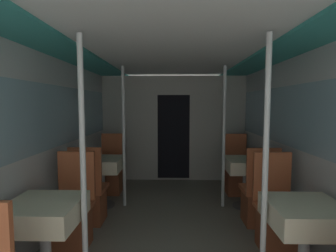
{
  "coord_description": "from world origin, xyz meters",
  "views": [
    {
      "loc": [
        -0.0,
        -1.35,
        1.54
      ],
      "look_at": [
        -0.09,
        2.72,
        1.2
      ],
      "focal_mm": 28.0,
      "sensor_mm": 36.0,
      "label": 1
    }
  ],
  "objects_px": {
    "chair_left_far_1": "(112,175)",
    "dining_table_right_0": "(306,218)",
    "dining_table_right_1": "(246,167)",
    "chair_right_near_1": "(259,201)",
    "chair_right_far_0": "(276,221)",
    "dining_table_left_0": "(45,216)",
    "chair_left_far_0": "(73,219)",
    "support_pole_left_0": "(83,164)",
    "support_pole_left_1": "(124,137)",
    "support_pole_right_1": "(224,137)",
    "chair_left_near_1": "(90,199)",
    "support_pole_right_0": "(266,165)",
    "dining_table_left_1": "(102,166)",
    "chair_right_far_1": "(236,176)"
  },
  "relations": [
    {
      "from": "chair_left_far_1",
      "to": "dining_table_right_1",
      "type": "xyz_separation_m",
      "value": [
        2.16,
        -0.59,
        0.3
      ]
    },
    {
      "from": "chair_right_far_1",
      "to": "chair_left_near_1",
      "type": "bearing_deg",
      "value": 28.5
    },
    {
      "from": "chair_left_far_1",
      "to": "dining_table_right_1",
      "type": "relative_size",
      "value": 1.39
    },
    {
      "from": "chair_right_near_1",
      "to": "support_pole_right_1",
      "type": "distance_m",
      "value": 1.0
    },
    {
      "from": "chair_right_far_0",
      "to": "support_pole_right_0",
      "type": "height_order",
      "value": "support_pole_right_0"
    },
    {
      "from": "chair_left_far_1",
      "to": "chair_right_far_1",
      "type": "distance_m",
      "value": 2.16
    },
    {
      "from": "support_pole_right_0",
      "to": "chair_right_near_1",
      "type": "distance_m",
      "value": 1.42
    },
    {
      "from": "chair_right_far_0",
      "to": "chair_right_near_1",
      "type": "bearing_deg",
      "value": -90.0
    },
    {
      "from": "dining_table_left_1",
      "to": "chair_left_far_1",
      "type": "height_order",
      "value": "chair_left_far_1"
    },
    {
      "from": "chair_left_near_1",
      "to": "chair_right_far_0",
      "type": "bearing_deg",
      "value": -15.12
    },
    {
      "from": "dining_table_left_1",
      "to": "support_pole_left_1",
      "type": "relative_size",
      "value": 0.35
    },
    {
      "from": "dining_table_left_0",
      "to": "chair_right_far_0",
      "type": "height_order",
      "value": "chair_right_far_0"
    },
    {
      "from": "chair_left_near_1",
      "to": "dining_table_right_1",
      "type": "relative_size",
      "value": 1.39
    },
    {
      "from": "chair_left_far_0",
      "to": "support_pole_left_0",
      "type": "distance_m",
      "value": 1.0
    },
    {
      "from": "chair_right_far_1",
      "to": "support_pole_right_1",
      "type": "relative_size",
      "value": 0.48
    },
    {
      "from": "chair_left_far_1",
      "to": "support_pole_left_1",
      "type": "bearing_deg",
      "value": 119.96
    },
    {
      "from": "chair_left_near_1",
      "to": "support_pole_right_0",
      "type": "height_order",
      "value": "support_pole_right_0"
    },
    {
      "from": "dining_table_right_1",
      "to": "support_pole_right_1",
      "type": "xyz_separation_m",
      "value": [
        -0.34,
        0.0,
        0.44
      ]
    },
    {
      "from": "dining_table_left_0",
      "to": "chair_left_near_1",
      "type": "relative_size",
      "value": 0.72
    },
    {
      "from": "support_pole_right_0",
      "to": "dining_table_right_1",
      "type": "height_order",
      "value": "support_pole_right_0"
    },
    {
      "from": "support_pole_left_0",
      "to": "chair_right_near_1",
      "type": "xyz_separation_m",
      "value": [
        1.82,
        1.17,
        -0.74
      ]
    },
    {
      "from": "dining_table_left_0",
      "to": "chair_right_far_0",
      "type": "distance_m",
      "value": 2.26
    },
    {
      "from": "chair_left_far_1",
      "to": "dining_table_right_0",
      "type": "xyz_separation_m",
      "value": [
        2.16,
        -2.34,
        0.3
      ]
    },
    {
      "from": "chair_left_far_1",
      "to": "support_pole_right_0",
      "type": "height_order",
      "value": "support_pole_right_0"
    },
    {
      "from": "dining_table_right_0",
      "to": "chair_right_far_0",
      "type": "bearing_deg",
      "value": 90.0
    },
    {
      "from": "dining_table_left_1",
      "to": "dining_table_right_0",
      "type": "bearing_deg",
      "value": -39.12
    },
    {
      "from": "chair_left_far_0",
      "to": "chair_left_near_1",
      "type": "xyz_separation_m",
      "value": [
        0.0,
        0.58,
        0.0
      ]
    },
    {
      "from": "dining_table_left_0",
      "to": "chair_left_far_1",
      "type": "xyz_separation_m",
      "value": [
        0.0,
        2.34,
        -0.3
      ]
    },
    {
      "from": "chair_right_near_1",
      "to": "dining_table_left_1",
      "type": "bearing_deg",
      "value": 164.81
    },
    {
      "from": "dining_table_left_0",
      "to": "dining_table_left_1",
      "type": "bearing_deg",
      "value": 90.0
    },
    {
      "from": "dining_table_left_0",
      "to": "dining_table_left_1",
      "type": "height_order",
      "value": "same"
    },
    {
      "from": "dining_table_left_1",
      "to": "chair_right_near_1",
      "type": "bearing_deg",
      "value": -15.19
    },
    {
      "from": "chair_left_far_0",
      "to": "chair_right_near_1",
      "type": "distance_m",
      "value": 2.24
    },
    {
      "from": "dining_table_left_1",
      "to": "support_pole_left_1",
      "type": "distance_m",
      "value": 0.56
    },
    {
      "from": "chair_right_far_1",
      "to": "dining_table_right_0",
      "type": "bearing_deg",
      "value": 90.0
    },
    {
      "from": "dining_table_left_1",
      "to": "chair_left_far_1",
      "type": "relative_size",
      "value": 0.72
    },
    {
      "from": "chair_right_far_0",
      "to": "chair_left_far_0",
      "type": "bearing_deg",
      "value": 0.0
    },
    {
      "from": "support_pole_right_0",
      "to": "support_pole_right_1",
      "type": "height_order",
      "value": "same"
    },
    {
      "from": "chair_right_near_1",
      "to": "chair_right_far_0",
      "type": "bearing_deg",
      "value": -90.0
    },
    {
      "from": "chair_right_far_0",
      "to": "dining_table_right_1",
      "type": "distance_m",
      "value": 1.21
    },
    {
      "from": "dining_table_right_1",
      "to": "support_pole_right_1",
      "type": "relative_size",
      "value": 0.35
    },
    {
      "from": "chair_right_far_0",
      "to": "dining_table_right_1",
      "type": "xyz_separation_m",
      "value": [
        0.0,
        1.17,
        0.3
      ]
    },
    {
      "from": "dining_table_right_0",
      "to": "support_pole_right_1",
      "type": "height_order",
      "value": "support_pole_right_1"
    },
    {
      "from": "dining_table_left_0",
      "to": "dining_table_left_1",
      "type": "distance_m",
      "value": 1.76
    },
    {
      "from": "support_pole_right_0",
      "to": "dining_table_left_1",
      "type": "bearing_deg",
      "value": 136.05
    },
    {
      "from": "dining_table_right_1",
      "to": "chair_left_far_1",
      "type": "bearing_deg",
      "value": 164.81
    },
    {
      "from": "support_pole_left_1",
      "to": "chair_right_near_1",
      "type": "xyz_separation_m",
      "value": [
        1.82,
        -0.59,
        -0.74
      ]
    },
    {
      "from": "support_pole_left_1",
      "to": "chair_right_far_1",
      "type": "distance_m",
      "value": 2.05
    },
    {
      "from": "chair_right_near_1",
      "to": "dining_table_right_1",
      "type": "bearing_deg",
      "value": 90.0
    },
    {
      "from": "support_pole_left_1",
      "to": "chair_right_far_0",
      "type": "relative_size",
      "value": 2.06
    }
  ]
}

